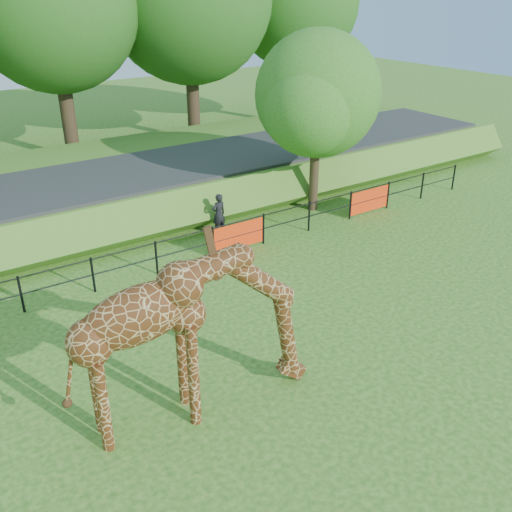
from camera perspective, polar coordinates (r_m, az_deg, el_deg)
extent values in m
plane|color=#255816|center=(12.29, 7.09, -16.24)|extent=(90.00, 90.00, 0.00)
cube|color=#255816|center=(24.23, -17.59, 6.50)|extent=(40.00, 9.00, 1.30)
cube|color=#2C2C2E|center=(22.64, -16.64, 7.20)|extent=(40.00, 5.00, 0.12)
imported|color=black|center=(20.18, -3.75, 4.18)|extent=(0.58, 0.41, 1.52)
cylinder|color=black|center=(22.31, 5.84, 8.54)|extent=(0.36, 0.36, 3.20)
sphere|color=#1E5C19|center=(21.63, 6.19, 15.80)|extent=(4.60, 4.60, 4.60)
sphere|color=#1E5C19|center=(22.97, 7.27, 15.16)|extent=(3.45, 3.45, 3.45)
sphere|color=#1E5C19|center=(20.60, 5.39, 14.35)|extent=(3.22, 3.22, 3.22)
cylinder|color=black|center=(30.36, -18.36, 13.80)|extent=(0.70, 0.70, 5.00)
sphere|color=#195115|center=(29.84, -19.68, 22.51)|extent=(7.80, 7.80, 7.80)
cylinder|color=black|center=(32.97, -6.34, 15.78)|extent=(0.70, 0.70, 5.00)
cylinder|color=black|center=(36.74, 3.72, 16.92)|extent=(0.70, 0.70, 5.00)
sphere|color=#195115|center=(36.31, 3.94, 24.00)|extent=(7.40, 7.40, 7.40)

